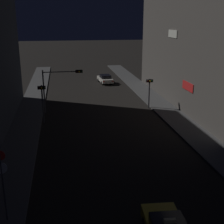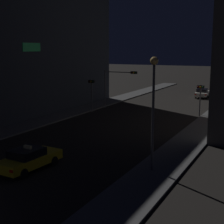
# 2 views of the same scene
# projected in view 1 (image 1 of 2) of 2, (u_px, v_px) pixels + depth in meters

# --- Properties ---
(sidewalk_left) EXTENTS (3.00, 67.43, 0.14)m
(sidewalk_left) POSITION_uv_depth(u_px,v_px,m) (30.00, 112.00, 34.89)
(sidewalk_left) COLOR #4C4C4C
(sidewalk_left) RESTS_ON ground_plane
(sidewalk_right) EXTENTS (3.00, 67.43, 0.14)m
(sidewalk_right) POSITION_uv_depth(u_px,v_px,m) (161.00, 106.00, 37.42)
(sidewalk_right) COLOR #4C4C4C
(sidewalk_right) RESTS_ON ground_plane
(building_facade_right) EXTENTS (9.75, 27.36, 18.85)m
(building_facade_right) POSITION_uv_depth(u_px,v_px,m) (211.00, 27.00, 36.82)
(building_facade_right) COLOR #514C47
(building_facade_right) RESTS_ON ground_plane
(far_car) EXTENTS (2.21, 4.60, 1.42)m
(far_car) POSITION_uv_depth(u_px,v_px,m) (105.00, 79.00, 50.61)
(far_car) COLOR silver
(far_car) RESTS_ON ground_plane
(traffic_light_overhead) EXTENTS (4.52, 0.42, 4.96)m
(traffic_light_overhead) POSITION_uv_depth(u_px,v_px,m) (59.00, 81.00, 34.05)
(traffic_light_overhead) COLOR #47474C
(traffic_light_overhead) RESTS_ON ground_plane
(traffic_light_left_kerb) EXTENTS (0.80, 0.42, 3.99)m
(traffic_light_left_kerb) POSITION_uv_depth(u_px,v_px,m) (42.00, 96.00, 30.72)
(traffic_light_left_kerb) COLOR #47474C
(traffic_light_left_kerb) RESTS_ON ground_plane
(traffic_light_right_kerb) EXTENTS (0.80, 0.42, 3.62)m
(traffic_light_right_kerb) POSITION_uv_depth(u_px,v_px,m) (149.00, 87.00, 35.87)
(traffic_light_right_kerb) COLOR #47474C
(traffic_light_right_kerb) RESTS_ON ground_plane
(sign_pole_left) EXTENTS (0.60, 0.10, 4.04)m
(sign_pole_left) POSITION_uv_depth(u_px,v_px,m) (3.00, 179.00, 15.41)
(sign_pole_left) COLOR #47474C
(sign_pole_left) RESTS_ON sidewalk_left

